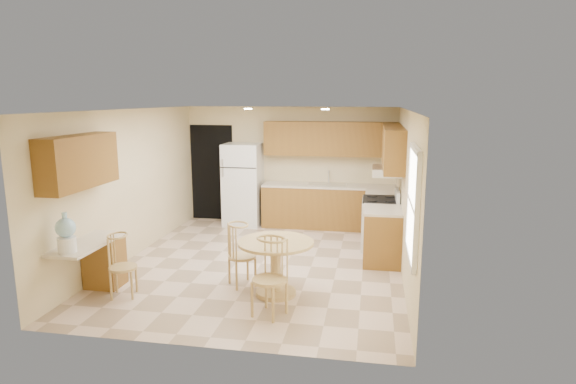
% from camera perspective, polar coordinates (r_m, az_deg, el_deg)
% --- Properties ---
extents(floor, '(5.50, 5.50, 0.00)m').
position_cam_1_polar(floor, '(8.01, -3.19, -8.46)').
color(floor, '#CEB096').
rests_on(floor, ground).
extents(ceiling, '(4.50, 5.50, 0.02)m').
position_cam_1_polar(ceiling, '(7.55, -3.39, 9.71)').
color(ceiling, white).
rests_on(ceiling, wall_back).
extents(wall_back, '(4.50, 0.02, 2.50)m').
position_cam_1_polar(wall_back, '(10.34, 0.23, 3.15)').
color(wall_back, beige).
rests_on(wall_back, floor).
extents(wall_front, '(4.50, 0.02, 2.50)m').
position_cam_1_polar(wall_front, '(5.12, -10.43, -5.30)').
color(wall_front, beige).
rests_on(wall_front, floor).
extents(wall_left, '(0.02, 5.50, 2.50)m').
position_cam_1_polar(wall_left, '(8.49, -18.24, 0.83)').
color(wall_left, beige).
rests_on(wall_left, floor).
extents(wall_right, '(0.02, 5.50, 2.50)m').
position_cam_1_polar(wall_right, '(7.50, 13.69, -0.22)').
color(wall_right, beige).
rests_on(wall_right, floor).
extents(doorway, '(0.90, 0.02, 2.10)m').
position_cam_1_polar(doorway, '(10.79, -8.98, 2.27)').
color(doorway, black).
rests_on(doorway, floor).
extents(base_cab_back, '(2.75, 0.60, 0.87)m').
position_cam_1_polar(base_cab_back, '(10.09, 4.84, -1.80)').
color(base_cab_back, brown).
rests_on(base_cab_back, floor).
extents(counter_back, '(2.75, 0.63, 0.04)m').
position_cam_1_polar(counter_back, '(9.99, 4.88, 0.74)').
color(counter_back, beige).
rests_on(counter_back, base_cab_back).
extents(base_cab_right_a, '(0.60, 0.59, 0.87)m').
position_cam_1_polar(base_cab_right_a, '(9.47, 11.00, -2.82)').
color(base_cab_right_a, brown).
rests_on(base_cab_right_a, floor).
extents(counter_right_a, '(0.63, 0.59, 0.04)m').
position_cam_1_polar(counter_right_a, '(9.37, 11.10, -0.12)').
color(counter_right_a, beige).
rests_on(counter_right_a, base_cab_right_a).
extents(base_cab_right_b, '(0.60, 0.80, 0.87)m').
position_cam_1_polar(base_cab_right_b, '(8.06, 11.12, -5.28)').
color(base_cab_right_b, brown).
rests_on(base_cab_right_b, floor).
extents(counter_right_b, '(0.63, 0.80, 0.04)m').
position_cam_1_polar(counter_right_b, '(7.95, 11.24, -2.13)').
color(counter_right_b, beige).
rests_on(counter_right_b, base_cab_right_b).
extents(upper_cab_back, '(2.75, 0.33, 0.70)m').
position_cam_1_polar(upper_cab_back, '(10.00, 5.04, 6.29)').
color(upper_cab_back, brown).
rests_on(upper_cab_back, wall_back).
extents(upper_cab_right, '(0.33, 2.42, 0.70)m').
position_cam_1_polar(upper_cab_right, '(8.60, 12.30, 5.31)').
color(upper_cab_right, brown).
rests_on(upper_cab_right, wall_right).
extents(upper_cab_left, '(0.33, 1.40, 0.70)m').
position_cam_1_polar(upper_cab_left, '(6.96, -23.53, 3.33)').
color(upper_cab_left, brown).
rests_on(upper_cab_left, wall_left).
extents(sink, '(0.78, 0.44, 0.01)m').
position_cam_1_polar(sink, '(9.99, 4.74, 0.87)').
color(sink, silver).
rests_on(sink, counter_back).
extents(range_hood, '(0.50, 0.76, 0.14)m').
position_cam_1_polar(range_hood, '(8.62, 11.62, 2.46)').
color(range_hood, silver).
rests_on(range_hood, upper_cab_right).
extents(desk_pedestal, '(0.48, 0.42, 0.72)m').
position_cam_1_polar(desk_pedestal, '(7.47, -20.91, -7.76)').
color(desk_pedestal, brown).
rests_on(desk_pedestal, floor).
extents(desk_top, '(0.50, 1.20, 0.04)m').
position_cam_1_polar(desk_top, '(7.05, -22.71, -5.68)').
color(desk_top, beige).
rests_on(desk_top, desk_pedestal).
extents(window, '(0.06, 1.12, 1.30)m').
position_cam_1_polar(window, '(5.64, 14.68, -1.35)').
color(window, white).
rests_on(window, wall_right).
extents(can_light_a, '(0.14, 0.14, 0.02)m').
position_cam_1_polar(can_light_a, '(8.84, -4.76, 9.80)').
color(can_light_a, white).
rests_on(can_light_a, ceiling).
extents(can_light_b, '(0.14, 0.14, 0.02)m').
position_cam_1_polar(can_light_b, '(8.59, 4.44, 9.76)').
color(can_light_b, white).
rests_on(can_light_b, ceiling).
extents(refrigerator, '(0.77, 0.75, 1.74)m').
position_cam_1_polar(refrigerator, '(10.27, -5.34, 0.90)').
color(refrigerator, white).
rests_on(refrigerator, floor).
extents(stove, '(0.65, 0.76, 1.09)m').
position_cam_1_polar(stove, '(8.81, 10.89, -3.65)').
color(stove, white).
rests_on(stove, floor).
extents(dining_table, '(1.04, 1.04, 0.77)m').
position_cam_1_polar(dining_table, '(6.64, -1.45, -8.03)').
color(dining_table, tan).
rests_on(dining_table, floor).
extents(chair_table_a, '(0.41, 0.51, 0.92)m').
position_cam_1_polar(chair_table_a, '(6.90, -5.69, -6.86)').
color(chair_table_a, tan).
rests_on(chair_table_a, floor).
extents(chair_table_b, '(0.43, 0.48, 0.98)m').
position_cam_1_polar(chair_table_b, '(5.92, -2.44, -9.51)').
color(chair_table_b, tan).
rests_on(chair_table_b, floor).
extents(chair_desk, '(0.38, 0.50, 0.87)m').
position_cam_1_polar(chair_desk, '(6.89, -19.38, -7.76)').
color(chair_desk, tan).
rests_on(chair_desk, floor).
extents(water_crock, '(0.25, 0.25, 0.51)m').
position_cam_1_polar(water_crock, '(6.65, -24.82, -4.58)').
color(water_crock, white).
rests_on(water_crock, desk_top).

